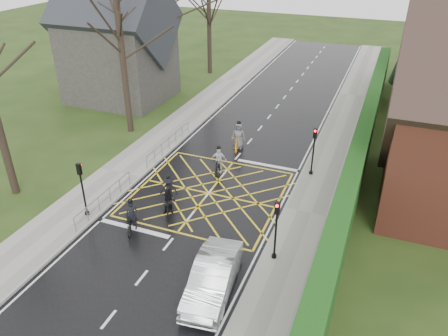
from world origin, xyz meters
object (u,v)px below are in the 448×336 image
Objects in this scene: cyclist_back at (169,204)px; cyclist_mid at (169,193)px; cyclist_front at (218,163)px; cyclist_rear at (132,220)px; cyclist_lead at (238,139)px; car at (213,277)px.

cyclist_mid is at bearing 94.13° from cyclist_back.
cyclist_back is 5.25m from cyclist_front.
cyclist_lead is (1.85, 10.75, 0.12)m from cyclist_rear.
cyclist_front is 10.22m from car.
cyclist_mid is 4.37m from cyclist_front.
cyclist_mid is at bearing 57.13° from cyclist_rear.
cyclist_rear is 2.20m from cyclist_back.
cyclist_lead reaches higher than cyclist_front.
cyclist_rear reaches higher than cyclist_mid.
car is (3.64, -13.20, 0.05)m from cyclist_lead.
car is at bearing -85.61° from cyclist_lead.
car is at bearing -79.05° from cyclist_front.
cyclist_back is at bearing 128.37° from car.
car is (4.39, -4.36, 0.14)m from cyclist_back.
cyclist_front is 0.86× the size of cyclist_lead.
cyclist_mid is at bearing 125.65° from car.
cyclist_rear is at bearing -114.50° from cyclist_front.
cyclist_lead is at bearing 63.06° from cyclist_mid.
cyclist_mid is (-0.54, 1.02, 0.01)m from cyclist_back.
cyclist_mid is 7.30m from car.
car is at bearing -65.03° from cyclist_mid.
cyclist_rear is at bearing -143.58° from cyclist_back.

